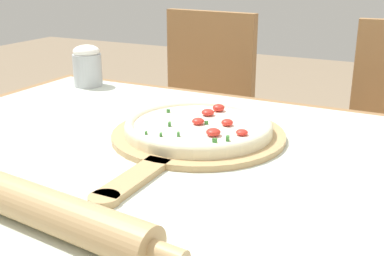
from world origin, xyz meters
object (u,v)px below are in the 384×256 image
(pizza_peel, at_px, (194,137))
(pizza, at_px, (199,126))
(rolling_pin, at_px, (50,211))
(flour_cup, at_px, (87,65))
(chair_left, at_px, (198,113))

(pizza_peel, bearing_deg, pizza, 88.49)
(pizza_peel, bearing_deg, rolling_pin, -92.43)
(pizza, xyz_separation_m, flour_cup, (-0.49, 0.26, 0.04))
(rolling_pin, relative_size, flour_cup, 3.58)
(chair_left, bearing_deg, rolling_pin, -67.78)
(rolling_pin, bearing_deg, flour_cup, 124.86)
(pizza_peel, height_order, flour_cup, flour_cup)
(pizza, bearing_deg, pizza_peel, -91.51)
(rolling_pin, height_order, chair_left, chair_left)
(pizza_peel, height_order, pizza, pizza)
(pizza, xyz_separation_m, rolling_pin, (-0.02, -0.42, 0.00))
(pizza_peel, height_order, chair_left, chair_left)
(rolling_pin, distance_m, chair_left, 1.25)
(pizza_peel, xyz_separation_m, chair_left, (-0.37, 0.77, -0.21))
(pizza_peel, xyz_separation_m, pizza, (0.00, 0.02, 0.02))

